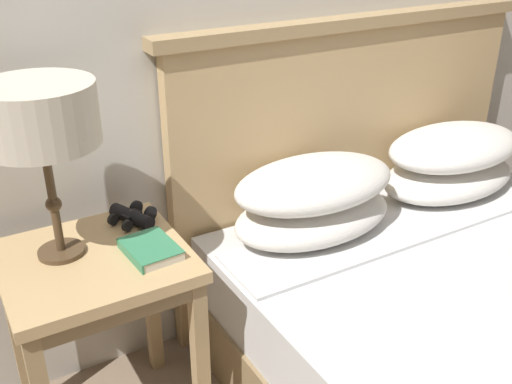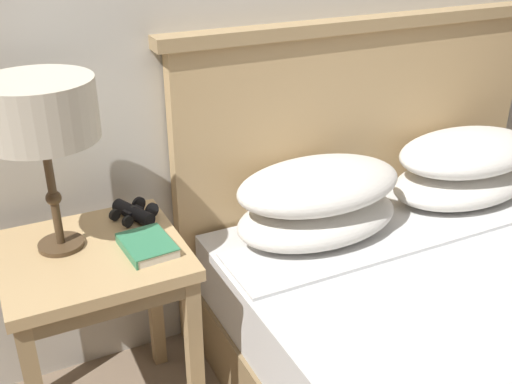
{
  "view_description": "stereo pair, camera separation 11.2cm",
  "coord_description": "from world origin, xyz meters",
  "px_view_note": "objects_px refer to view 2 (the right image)",
  "views": [
    {
      "loc": [
        -0.92,
        -0.75,
        1.56
      ],
      "look_at": [
        -0.1,
        0.67,
        0.76
      ],
      "focal_mm": 42.0,
      "sensor_mm": 36.0,
      "label": 1
    },
    {
      "loc": [
        -0.82,
        -0.81,
        1.56
      ],
      "look_at": [
        -0.1,
        0.67,
        0.76
      ],
      "focal_mm": 42.0,
      "sensor_mm": 36.0,
      "label": 2
    }
  ],
  "objects_px": {
    "bed": "(499,346)",
    "table_lamp": "(39,113)",
    "book_on_nightstand": "(147,245)",
    "nightstand": "(96,280)",
    "binoculars_pair": "(134,212)"
  },
  "relations": [
    {
      "from": "bed",
      "to": "binoculars_pair",
      "type": "height_order",
      "value": "bed"
    },
    {
      "from": "table_lamp",
      "to": "bed",
      "type": "bearing_deg",
      "value": -26.74
    },
    {
      "from": "nightstand",
      "to": "book_on_nightstand",
      "type": "xyz_separation_m",
      "value": [
        0.14,
        -0.07,
        0.12
      ]
    },
    {
      "from": "binoculars_pair",
      "to": "book_on_nightstand",
      "type": "bearing_deg",
      "value": -95.35
    },
    {
      "from": "nightstand",
      "to": "bed",
      "type": "relative_size",
      "value": 0.34
    },
    {
      "from": "book_on_nightstand",
      "to": "bed",
      "type": "bearing_deg",
      "value": -25.89
    },
    {
      "from": "binoculars_pair",
      "to": "bed",
      "type": "bearing_deg",
      "value": -35.1
    },
    {
      "from": "table_lamp",
      "to": "binoculars_pair",
      "type": "bearing_deg",
      "value": 16.65
    },
    {
      "from": "nightstand",
      "to": "table_lamp",
      "type": "xyz_separation_m",
      "value": [
        -0.07,
        0.06,
        0.5
      ]
    },
    {
      "from": "bed",
      "to": "table_lamp",
      "type": "bearing_deg",
      "value": 153.26
    },
    {
      "from": "bed",
      "to": "table_lamp",
      "type": "relative_size",
      "value": 3.85
    },
    {
      "from": "table_lamp",
      "to": "book_on_nightstand",
      "type": "relative_size",
      "value": 2.67
    },
    {
      "from": "book_on_nightstand",
      "to": "binoculars_pair",
      "type": "height_order",
      "value": "binoculars_pair"
    },
    {
      "from": "nightstand",
      "to": "table_lamp",
      "type": "bearing_deg",
      "value": 140.67
    },
    {
      "from": "nightstand",
      "to": "bed",
      "type": "distance_m",
      "value": 1.26
    }
  ]
}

